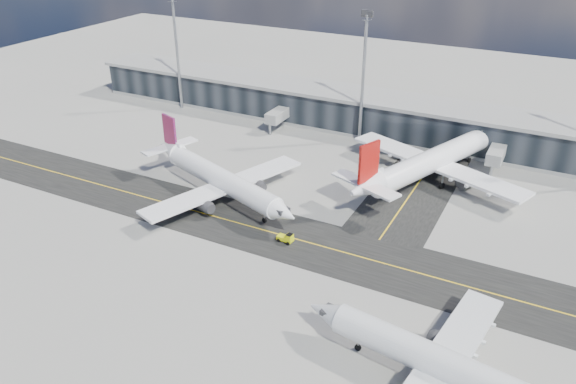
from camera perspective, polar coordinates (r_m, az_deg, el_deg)
name	(u,v)px	position (r m, az deg, el deg)	size (l,w,h in m)	color
ground	(253,242)	(91.27, -3.60, -5.09)	(300.00, 300.00, 0.00)	gray
taxiway_lanes	(303,218)	(97.72, 1.58, -2.63)	(180.00, 63.00, 0.03)	black
terminal_concourse	(371,115)	(134.67, 8.42, 7.79)	(152.00, 19.80, 8.80)	black
floodlight_masts	(363,74)	(124.93, 7.67, 11.82)	(102.50, 0.70, 28.90)	gray
airliner_af	(220,179)	(103.22, -6.94, 1.35)	(38.28, 33.07, 11.69)	white
airliner_redtail	(431,162)	(111.39, 14.31, 3.01)	(37.43, 43.25, 13.31)	white
airliner_near	(453,369)	(66.88, 16.45, -16.91)	(37.26, 31.88, 11.04)	silver
baggage_tug	(287,238)	(90.55, -0.15, -4.69)	(2.79, 1.60, 1.68)	#CED80B
service_van	(397,153)	(123.44, 11.04, 3.95)	(2.16, 4.68, 1.30)	white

